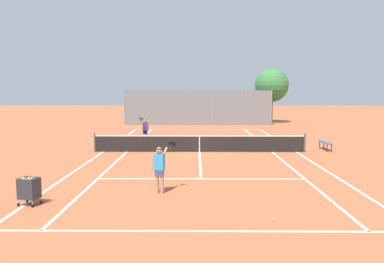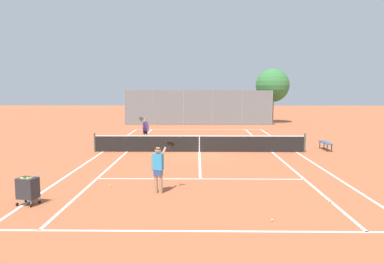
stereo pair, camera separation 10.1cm
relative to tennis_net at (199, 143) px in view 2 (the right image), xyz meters
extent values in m
plane|color=#B25B38|center=(0.00, 0.00, -0.51)|extent=(120.00, 120.00, 0.00)
cube|color=white|center=(0.00, -11.90, -0.51)|extent=(11.00, 0.10, 0.01)
cube|color=white|center=(0.00, 11.90, -0.51)|extent=(11.00, 0.10, 0.01)
cube|color=white|center=(-5.50, 0.00, -0.51)|extent=(0.10, 23.80, 0.01)
cube|color=white|center=(5.50, 0.00, -0.51)|extent=(0.10, 23.80, 0.01)
cube|color=white|center=(-4.13, 0.00, -0.51)|extent=(0.10, 23.80, 0.01)
cube|color=white|center=(4.13, 0.00, -0.51)|extent=(0.10, 23.80, 0.01)
cube|color=white|center=(0.00, -6.40, -0.51)|extent=(8.26, 0.10, 0.01)
cube|color=white|center=(0.00, 6.40, -0.51)|extent=(8.26, 0.10, 0.01)
cube|color=white|center=(0.00, 0.00, -0.51)|extent=(0.10, 12.80, 0.01)
cylinder|color=#474C47|center=(-5.95, 0.00, 0.03)|extent=(0.10, 0.10, 1.07)
cylinder|color=#474C47|center=(5.95, 0.00, 0.03)|extent=(0.10, 0.10, 1.07)
cube|color=black|center=(0.00, 0.00, -0.04)|extent=(11.90, 0.02, 0.89)
cube|color=white|center=(0.00, 0.00, 0.41)|extent=(11.90, 0.03, 0.06)
cube|color=white|center=(0.00, 0.00, -0.06)|extent=(0.05, 0.03, 0.89)
cube|color=#2D2D33|center=(-5.35, -9.80, 0.02)|extent=(0.65, 0.56, 0.64)
cylinder|color=#B7B7BC|center=(-5.64, -9.93, -0.35)|extent=(0.02, 0.02, 0.16)
cylinder|color=black|center=(-5.64, -9.93, -0.46)|extent=(0.05, 0.10, 0.10)
cylinder|color=#B7B7BC|center=(-5.54, -9.54, -0.35)|extent=(0.02, 0.02, 0.16)
cylinder|color=black|center=(-5.54, -9.54, -0.46)|extent=(0.05, 0.10, 0.10)
cylinder|color=#B7B7BC|center=(-5.15, -10.05, -0.35)|extent=(0.02, 0.02, 0.16)
cylinder|color=black|center=(-5.15, -10.05, -0.46)|extent=(0.05, 0.10, 0.10)
cylinder|color=#B7B7BC|center=(-5.05, -9.67, -0.35)|extent=(0.02, 0.02, 0.16)
cylinder|color=black|center=(-5.05, -9.67, -0.46)|extent=(0.05, 0.10, 0.10)
cylinder|color=#B7B7BC|center=(-5.02, -9.88, 0.44)|extent=(0.13, 0.43, 0.02)
sphere|color=#D1DB33|center=(-5.25, -9.95, 0.32)|extent=(0.07, 0.07, 0.07)
sphere|color=#D1DB33|center=(-5.31, -9.95, 0.31)|extent=(0.07, 0.07, 0.07)
sphere|color=#D1DB33|center=(-5.39, -9.93, 0.32)|extent=(0.07, 0.07, 0.07)
sphere|color=#D1DB33|center=(-5.45, -9.91, 0.34)|extent=(0.07, 0.07, 0.07)
sphere|color=#D1DB33|center=(-5.50, -9.89, 0.34)|extent=(0.07, 0.07, 0.07)
sphere|color=#D1DB33|center=(-5.24, -9.89, 0.31)|extent=(0.07, 0.07, 0.07)
sphere|color=#D1DB33|center=(-5.30, -9.88, 0.34)|extent=(0.07, 0.07, 0.07)
sphere|color=#D1DB33|center=(-5.36, -9.86, 0.31)|extent=(0.07, 0.07, 0.07)
sphere|color=#D1DB33|center=(-5.43, -9.86, 0.31)|extent=(0.07, 0.07, 0.07)
sphere|color=#D1DB33|center=(-5.48, -9.83, 0.33)|extent=(0.07, 0.07, 0.07)
sphere|color=#D1DB33|center=(-5.23, -9.84, 0.34)|extent=(0.07, 0.07, 0.07)
sphere|color=#D1DB33|center=(-5.29, -9.82, 0.32)|extent=(0.07, 0.07, 0.07)
sphere|color=#D1DB33|center=(-5.34, -9.79, 0.33)|extent=(0.07, 0.07, 0.07)
sphere|color=#D1DB33|center=(-5.42, -9.79, 0.31)|extent=(0.07, 0.07, 0.07)
cylinder|color=tan|center=(-1.54, -8.42, -0.10)|extent=(0.13, 0.13, 0.82)
cylinder|color=tan|center=(-1.37, -8.48, -0.10)|extent=(0.13, 0.13, 0.82)
cube|color=#334C8C|center=(-1.46, -8.45, 0.23)|extent=(0.32, 0.26, 0.24)
cube|color=#3399D8|center=(-1.46, -8.45, 0.59)|extent=(0.39, 0.30, 0.56)
sphere|color=tan|center=(-1.46, -8.45, 0.98)|extent=(0.22, 0.22, 0.22)
cylinder|color=black|center=(-1.46, -8.45, 1.05)|extent=(0.23, 0.23, 0.02)
cylinder|color=tan|center=(-1.67, -8.38, 0.53)|extent=(0.08, 0.08, 0.52)
cylinder|color=tan|center=(-1.29, -8.36, 0.88)|extent=(0.22, 0.46, 0.35)
cylinder|color=black|center=(-1.09, -8.15, 1.04)|extent=(0.11, 0.25, 0.22)
cylinder|color=black|center=(-1.05, -8.04, 1.15)|extent=(0.33, 0.27, 0.23)
cylinder|color=#D8A884|center=(-3.46, 3.51, -0.10)|extent=(0.13, 0.13, 0.82)
cylinder|color=#D8A884|center=(-3.64, 3.48, -0.10)|extent=(0.13, 0.13, 0.82)
cube|color=black|center=(-3.55, 3.49, 0.23)|extent=(0.30, 0.22, 0.24)
cube|color=#4C388C|center=(-3.55, 3.49, 0.59)|extent=(0.37, 0.25, 0.56)
sphere|color=#D8A884|center=(-3.55, 3.49, 0.98)|extent=(0.22, 0.22, 0.22)
cylinder|color=black|center=(-3.55, 3.49, 1.05)|extent=(0.23, 0.23, 0.02)
cylinder|color=#D8A884|center=(-3.33, 3.52, 0.53)|extent=(0.08, 0.08, 0.52)
cylinder|color=#D8A884|center=(-3.66, 3.33, 0.88)|extent=(0.15, 0.46, 0.35)
cylinder|color=black|center=(-3.75, 3.06, 1.04)|extent=(0.07, 0.25, 0.22)
cylinder|color=black|center=(-3.73, 2.94, 1.15)|extent=(0.31, 0.24, 0.23)
sphere|color=#D1DB33|center=(3.83, 10.09, -0.48)|extent=(0.07, 0.07, 0.07)
sphere|color=#D1DB33|center=(-1.70, -1.28, -0.48)|extent=(0.07, 0.07, 0.07)
sphere|color=#D1DB33|center=(1.91, -11.15, -0.48)|extent=(0.07, 0.07, 0.07)
sphere|color=#D1DB33|center=(4.08, -9.48, -0.48)|extent=(0.07, 0.07, 0.07)
sphere|color=#D1DB33|center=(-3.32, -7.59, -0.48)|extent=(0.07, 0.07, 0.07)
cube|color=#33598C|center=(7.40, 0.79, -0.07)|extent=(0.36, 1.50, 0.05)
cylinder|color=#262626|center=(7.28, 0.16, -0.30)|extent=(0.05, 0.05, 0.41)
cylinder|color=#262626|center=(7.28, 1.43, -0.30)|extent=(0.05, 0.05, 0.41)
cylinder|color=#262626|center=(7.53, 0.16, -0.30)|extent=(0.05, 0.05, 0.41)
cylinder|color=#262626|center=(7.53, 1.43, -0.30)|extent=(0.05, 0.05, 0.41)
cylinder|color=gray|center=(-7.32, 16.18, 1.21)|extent=(0.08, 0.08, 3.45)
cylinder|color=gray|center=(-4.39, 16.18, 1.21)|extent=(0.08, 0.08, 3.45)
cylinder|color=gray|center=(-1.46, 16.18, 1.21)|extent=(0.08, 0.08, 3.45)
cylinder|color=gray|center=(1.46, 16.18, 1.21)|extent=(0.08, 0.08, 3.45)
cylinder|color=gray|center=(4.39, 16.18, 1.21)|extent=(0.08, 0.08, 3.45)
cylinder|color=gray|center=(7.32, 16.18, 1.21)|extent=(0.08, 0.08, 3.45)
cube|color=slate|center=(0.00, 16.18, 1.21)|extent=(14.64, 0.02, 3.41)
cylinder|color=brown|center=(7.77, 18.58, 0.85)|extent=(0.32, 0.32, 2.72)
sphere|color=#387A3D|center=(7.77, 18.58, 3.43)|extent=(3.50, 3.50, 3.50)
sphere|color=#387A3D|center=(8.28, 18.75, 3.00)|extent=(2.16, 2.16, 2.16)
camera|label=1|loc=(-0.23, -20.96, 3.05)|focal=35.00mm
camera|label=2|loc=(-0.13, -20.96, 3.05)|focal=35.00mm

